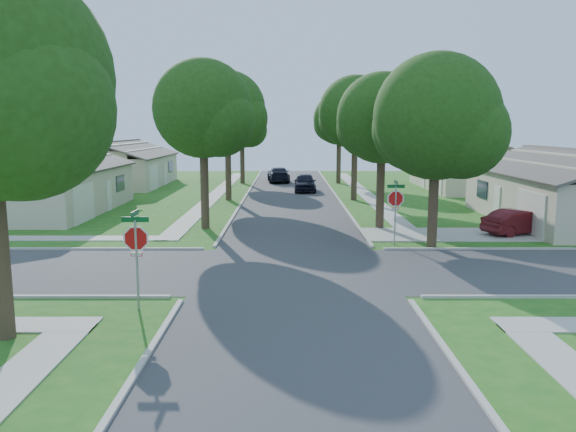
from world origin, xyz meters
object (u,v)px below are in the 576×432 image
(tree_w_mid, at_px, (228,112))
(tree_e_near, at_px, (383,122))
(stop_sign_sw, at_px, (136,243))
(tree_e_mid, at_px, (356,116))
(tree_w_far, at_px, (242,126))
(tree_e_far, at_px, (340,122))
(house_ne_near, at_px, (572,196))
(car_curb_east, at_px, (305,182))
(tree_w_near, at_px, (204,113))
(car_curb_west, at_px, (278,175))
(car_driveway, at_px, (519,222))
(stop_sign_ne, at_px, (396,201))
(house_ne_far, at_px, (471,172))
(tree_ne_corner, at_px, (438,123))
(house_nw_far, at_px, (121,169))
(house_nw_near, at_px, (43,189))

(tree_w_mid, bearing_deg, tree_e_near, -51.95)
(stop_sign_sw, distance_m, tree_e_mid, 27.71)
(tree_e_mid, distance_m, tree_w_far, 16.06)
(tree_e_far, relative_size, tree_w_mid, 0.91)
(house_ne_near, distance_m, car_curb_east, 21.68)
(tree_w_near, height_order, house_ne_near, tree_w_near)
(tree_e_near, relative_size, tree_w_far, 1.03)
(stop_sign_sw, xyz_separation_m, tree_w_mid, (0.06, 25.71, 4.46))
(car_curb_west, bearing_deg, tree_e_far, 164.50)
(car_driveway, bearing_deg, stop_sign_ne, 86.44)
(house_ne_far, xyz_separation_m, car_curb_west, (-17.19, 6.17, -0.77))
(tree_e_far, height_order, car_curb_west, tree_e_far)
(tree_ne_corner, xyz_separation_m, house_ne_near, (9.63, 6.79, -4.08))
(tree_e_near, height_order, tree_w_near, tree_w_near)
(tree_e_mid, height_order, tree_e_far, tree_e_mid)
(tree_w_far, bearing_deg, tree_ne_corner, -69.72)
(stop_sign_ne, height_order, car_driveway, stop_sign_ne)
(tree_w_near, distance_m, house_nw_far, 26.05)
(house_nw_far, bearing_deg, stop_sign_sw, -72.90)
(tree_e_mid, distance_m, car_curb_east, 8.75)
(tree_e_mid, distance_m, house_nw_near, 22.12)
(tree_e_mid, bearing_deg, tree_e_near, -90.03)
(car_driveway, bearing_deg, tree_w_near, 59.54)
(house_nw_far, bearing_deg, tree_w_mid, -44.07)
(tree_w_near, bearing_deg, stop_sign_sw, -90.23)
(tree_e_mid, xyz_separation_m, tree_w_near, (-9.40, -12.00, -0.14))
(house_ne_far, relative_size, car_curb_east, 3.00)
(car_driveway, bearing_deg, car_curb_east, 3.41)
(house_nw_far, xyz_separation_m, car_driveway, (27.49, -24.71, -0.87))
(stop_sign_sw, relative_size, car_driveway, 0.76)
(tree_w_far, xyz_separation_m, house_ne_far, (20.64, -5.01, -3.99))
(stop_sign_ne, height_order, tree_e_far, tree_e_far)
(tree_e_far, distance_m, house_ne_far, 13.09)
(house_ne_far, bearing_deg, tree_e_near, -119.35)
(tree_e_near, xyz_separation_m, house_nw_far, (-20.74, 22.99, -4.13))
(tree_w_far, height_order, house_ne_near, tree_w_far)
(car_curb_west, bearing_deg, car_curb_east, 101.62)
(car_curb_east, bearing_deg, tree_w_mid, -134.38)
(stop_sign_ne, distance_m, car_driveway, 7.41)
(tree_e_near, xyz_separation_m, car_curb_west, (-5.95, 26.16, -4.90))
(tree_e_near, distance_m, house_nw_far, 31.24)
(tree_w_mid, xyz_separation_m, car_driveway, (16.14, -13.72, -5.85))
(stop_sign_sw, relative_size, tree_w_mid, 0.31)
(tree_w_far, relative_size, house_nw_far, 0.59)
(tree_w_near, xyz_separation_m, tree_w_far, (-0.01, 25.00, -0.61))
(house_nw_near, height_order, car_curb_west, house_nw_near)
(tree_w_mid, distance_m, house_nw_near, 13.77)
(tree_e_mid, xyz_separation_m, car_curb_west, (-5.96, 14.16, -5.51))
(tree_e_far, height_order, house_nw_far, tree_e_far)
(stop_sign_sw, bearing_deg, tree_ne_corner, 38.84)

